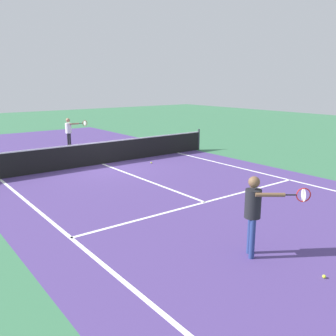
{
  "coord_description": "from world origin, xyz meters",
  "views": [
    {
      "loc": [
        -7.01,
        -13.82,
        3.43
      ],
      "look_at": [
        -0.78,
        -5.65,
        1.0
      ],
      "focal_mm": 39.2,
      "sensor_mm": 36.0,
      "label": 1
    }
  ],
  "objects": [
    {
      "name": "line_sideline_left",
      "position": [
        -4.11,
        -5.95,
        0.0
      ],
      "size": [
        0.1,
        11.89,
        0.01
      ],
      "primitive_type": "cube",
      "color": "white",
      "rests_on": "ground_plane"
    },
    {
      "name": "court_surface_inbounds",
      "position": [
        0.0,
        0.0,
        0.0
      ],
      "size": [
        10.62,
        24.4,
        0.0
      ],
      "primitive_type": "cube",
      "color": "#4C387A",
      "rests_on": "ground_plane"
    },
    {
      "name": "line_service_near",
      "position": [
        0.0,
        -6.4,
        0.0
      ],
      "size": [
        8.22,
        0.1,
        0.01
      ],
      "primitive_type": "cube",
      "color": "white",
      "rests_on": "ground_plane"
    },
    {
      "name": "line_center_service",
      "position": [
        0.0,
        -3.2,
        0.0
      ],
      "size": [
        0.1,
        6.4,
        0.01
      ],
      "primitive_type": "cube",
      "color": "white",
      "rests_on": "ground_plane"
    },
    {
      "name": "ground_plane",
      "position": [
        0.0,
        0.0,
        0.0
      ],
      "size": [
        60.0,
        60.0,
        0.0
      ],
      "primitive_type": "plane",
      "color": "#38724C"
    },
    {
      "name": "tennis_ball_by_baseline",
      "position": [
        -1.2,
        -10.8,
        0.03
      ],
      "size": [
        0.07,
        0.07,
        0.07
      ],
      "primitive_type": "sphere",
      "color": "#CCE033",
      "rests_on": "ground_plane"
    },
    {
      "name": "tennis_ball_near_net",
      "position": [
        1.72,
        -1.19,
        0.03
      ],
      "size": [
        0.07,
        0.07,
        0.07
      ],
      "primitive_type": "sphere",
      "color": "#CCE033",
      "rests_on": "ground_plane"
    },
    {
      "name": "net",
      "position": [
        0.0,
        0.0,
        0.49
      ],
      "size": [
        11.1,
        0.09,
        1.07
      ],
      "color": "#33383D",
      "rests_on": "ground_plane"
    },
    {
      "name": "line_sideline_right",
      "position": [
        4.11,
        -5.95,
        0.0
      ],
      "size": [
        0.1,
        11.89,
        0.01
      ],
      "primitive_type": "cube",
      "color": "white",
      "rests_on": "ground_plane"
    },
    {
      "name": "player_far",
      "position": [
        0.52,
        4.67,
        0.96
      ],
      "size": [
        1.18,
        0.49,
        1.56
      ],
      "color": "black",
      "rests_on": "ground_plane"
    },
    {
      "name": "player_near",
      "position": [
        -1.54,
        -9.43,
        1.03
      ],
      "size": [
        0.89,
        0.97,
        1.66
      ],
      "color": "navy",
      "rests_on": "ground_plane"
    }
  ]
}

